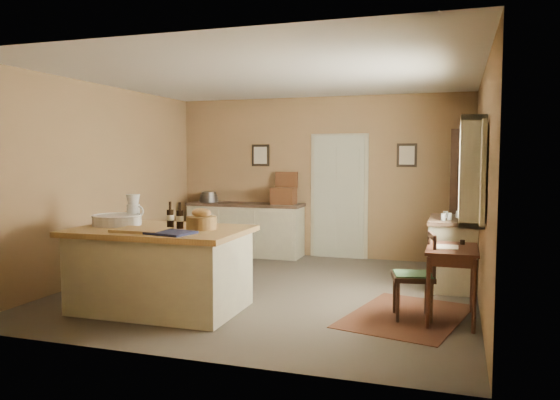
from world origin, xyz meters
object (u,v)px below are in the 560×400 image
(sideboard, at_px, (246,227))
(desk_chair, at_px, (413,277))
(right_cabinet, at_px, (453,252))
(work_island, at_px, (160,266))
(writing_desk, at_px, (452,257))
(shelving_unit, at_px, (466,201))

(sideboard, height_order, desk_chair, sideboard)
(desk_chair, xyz_separation_m, right_cabinet, (0.39, 1.63, 0.01))
(work_island, height_order, writing_desk, work_island)
(writing_desk, xyz_separation_m, desk_chair, (-0.39, -0.07, -0.22))
(work_island, bearing_deg, sideboard, 94.87)
(right_cabinet, height_order, shelving_unit, shelving_unit)
(work_island, bearing_deg, shelving_unit, 44.14)
(work_island, height_order, sideboard, work_island)
(writing_desk, distance_m, shelving_unit, 2.68)
(sideboard, distance_m, writing_desk, 4.46)
(shelving_unit, bearing_deg, work_island, -135.19)
(sideboard, xyz_separation_m, desk_chair, (3.03, -2.92, -0.04))
(work_island, bearing_deg, writing_desk, 9.76)
(desk_chair, xyz_separation_m, shelving_unit, (0.54, 2.72, 0.60))
(sideboard, height_order, right_cabinet, sideboard)
(desk_chair, bearing_deg, work_island, 178.53)
(sideboard, bearing_deg, work_island, -84.46)
(desk_chair, bearing_deg, writing_desk, -1.77)
(writing_desk, relative_size, desk_chair, 0.94)
(writing_desk, bearing_deg, shelving_unit, 86.67)
(desk_chair, bearing_deg, shelving_unit, 66.83)
(right_cabinet, bearing_deg, desk_chair, -103.36)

